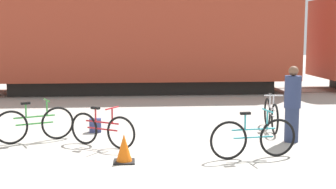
# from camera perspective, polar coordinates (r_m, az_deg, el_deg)

# --- Properties ---
(ground_plane) EXTENTS (80.00, 80.00, 0.00)m
(ground_plane) POSITION_cam_1_polar(r_m,az_deg,el_deg) (9.27, -1.38, -7.75)
(ground_plane) COLOR #A8A399
(freight_train) EXTENTS (39.69, 3.13, 5.32)m
(freight_train) POSITION_cam_1_polar(r_m,az_deg,el_deg) (19.21, -3.15, 8.54)
(freight_train) COLOR black
(freight_train) RESTS_ON ground_plane
(rail_near) EXTENTS (51.69, 0.07, 0.01)m
(rail_near) POSITION_cam_1_polar(r_m,az_deg,el_deg) (18.65, -3.03, 0.07)
(rail_near) COLOR #4C4238
(rail_near) RESTS_ON ground_plane
(rail_far) EXTENTS (51.69, 0.07, 0.01)m
(rail_far) POSITION_cam_1_polar(r_m,az_deg,el_deg) (20.07, -3.15, 0.61)
(rail_far) COLOR #4C4238
(rail_far) RESTS_ON ground_plane
(bicycle_silver) EXTENTS (0.46, 1.71, 0.94)m
(bicycle_silver) POSITION_cam_1_polar(r_m,az_deg,el_deg) (12.04, 12.44, -2.41)
(bicycle_silver) COLOR black
(bicycle_silver) RESTS_ON ground_plane
(bicycle_maroon) EXTENTS (1.44, 0.94, 0.88)m
(bicycle_maroon) POSITION_cam_1_polar(r_m,az_deg,el_deg) (10.17, -8.02, -4.26)
(bicycle_maroon) COLOR black
(bicycle_maroon) RESTS_ON ground_plane
(bicycle_teal) EXTENTS (1.78, 0.46, 0.95)m
(bicycle_teal) POSITION_cam_1_polar(r_m,az_deg,el_deg) (9.33, 10.38, -5.24)
(bicycle_teal) COLOR black
(bicycle_teal) RESTS_ON ground_plane
(bicycle_green) EXTENTS (1.66, 0.78, 0.94)m
(bicycle_green) POSITION_cam_1_polar(r_m,az_deg,el_deg) (10.95, -15.93, -3.51)
(bicycle_green) COLOR black
(bicycle_green) RESTS_ON ground_plane
(person_in_navy) EXTENTS (0.37, 0.37, 1.71)m
(person_in_navy) POSITION_cam_1_polar(r_m,az_deg,el_deg) (10.82, 14.92, -1.16)
(person_in_navy) COLOR #283351
(person_in_navy) RESTS_ON ground_plane
(backpack) EXTENTS (0.28, 0.20, 0.34)m
(backpack) POSITION_cam_1_polar(r_m,az_deg,el_deg) (11.71, -8.85, -3.73)
(backpack) COLOR navy
(backpack) RESTS_ON ground_plane
(traffic_cone) EXTENTS (0.40, 0.40, 0.55)m
(traffic_cone) POSITION_cam_1_polar(r_m,az_deg,el_deg) (8.95, -5.37, -6.66)
(traffic_cone) COLOR black
(traffic_cone) RESTS_ON ground_plane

